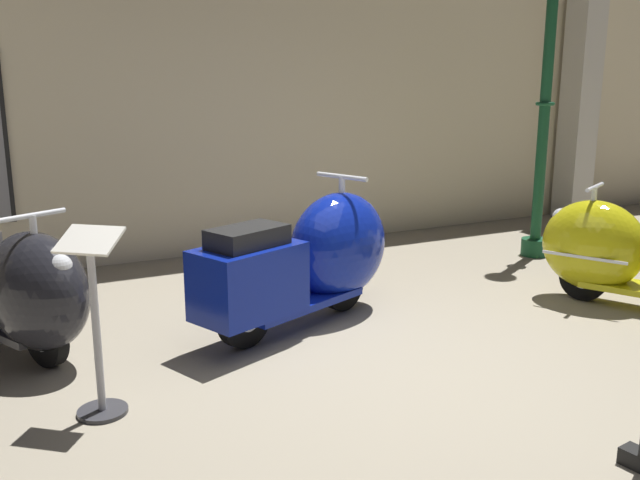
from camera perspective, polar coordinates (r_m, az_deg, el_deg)
ground_plane at (r=4.55m, az=6.21°, el=-10.68°), size 60.00×60.00×0.00m
showroom_back_wall at (r=7.43m, az=-7.67°, el=12.83°), size 18.00×0.63×3.60m
scooter_0 at (r=5.06m, az=-23.84°, el=-3.71°), size 1.16×1.70×1.02m
scooter_1 at (r=5.25m, az=-0.52°, el=-1.46°), size 1.88×1.15×1.11m
scooter_2 at (r=6.11m, az=23.93°, el=-1.05°), size 1.14×1.64×0.98m
lamppost at (r=7.45m, az=18.14°, el=11.58°), size 0.30×0.30×3.01m
info_stanchion at (r=4.02m, az=-17.91°, el=-7.82°), size 0.39×0.38×1.06m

